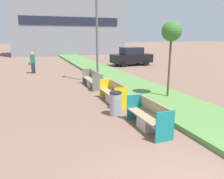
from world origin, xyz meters
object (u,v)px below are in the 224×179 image
object	(u,v)px
litter_bin	(115,104)
pedestrian_walking	(33,63)
bench_teal_frame	(149,119)
sapling_tree_near	(172,33)
bench_yellow_frame	(113,95)
bench_grey_frame	(93,81)
street_lamp_post	(97,18)
parked_car_distant	(131,56)

from	to	relation	value
litter_bin	pedestrian_walking	world-z (taller)	pedestrian_walking
bench_teal_frame	litter_bin	size ratio (longest dim) A/B	2.09
litter_bin	sapling_tree_near	world-z (taller)	sapling_tree_near
bench_yellow_frame	litter_bin	distance (m)	1.69
bench_grey_frame	street_lamp_post	size ratio (longest dim) A/B	0.32
litter_bin	parked_car_distant	size ratio (longest dim) A/B	0.22
bench_grey_frame	litter_bin	world-z (taller)	bench_grey_frame
pedestrian_walking	bench_grey_frame	bearing A→B (deg)	-63.74
street_lamp_post	pedestrian_walking	distance (m)	7.43
street_lamp_post	litter_bin	bearing A→B (deg)	-101.01
litter_bin	street_lamp_post	world-z (taller)	street_lamp_post
bench_yellow_frame	pedestrian_walking	bearing A→B (deg)	107.88
street_lamp_post	sapling_tree_near	bearing A→B (deg)	-67.68
bench_teal_frame	parked_car_distant	bearing A→B (deg)	65.97
bench_yellow_frame	bench_grey_frame	size ratio (longest dim) A/B	0.84
pedestrian_walking	parked_car_distant	size ratio (longest dim) A/B	0.41
bench_grey_frame	sapling_tree_near	bearing A→B (deg)	-56.39
bench_grey_frame	street_lamp_post	world-z (taller)	street_lamp_post
sapling_tree_near	pedestrian_walking	xyz separation A→B (m)	(-5.81, 10.41, -2.28)
bench_grey_frame	parked_car_distant	bearing A→B (deg)	50.96
bench_grey_frame	sapling_tree_near	world-z (taller)	sapling_tree_near
bench_grey_frame	bench_yellow_frame	bearing A→B (deg)	-90.07
litter_bin	sapling_tree_near	size ratio (longest dim) A/B	0.25
bench_yellow_frame	litter_bin	size ratio (longest dim) A/B	2.11
parked_car_distant	litter_bin	bearing A→B (deg)	-119.69
bench_teal_frame	street_lamp_post	world-z (taller)	street_lamp_post
litter_bin	pedestrian_walking	size ratio (longest dim) A/B	0.54
bench_teal_frame	bench_grey_frame	xyz separation A→B (m)	(0.00, 6.60, 0.01)
bench_teal_frame	bench_grey_frame	world-z (taller)	same
bench_grey_frame	parked_car_distant	xyz separation A→B (m)	(6.52, 8.04, 0.54)
sapling_tree_near	parked_car_distant	bearing A→B (deg)	71.91
bench_grey_frame	pedestrian_walking	xyz separation A→B (m)	(-3.20, 6.48, 0.51)
litter_bin	parked_car_distant	xyz separation A→B (m)	(7.07, 13.06, 0.44)
bench_teal_frame	pedestrian_walking	size ratio (longest dim) A/B	1.13
litter_bin	parked_car_distant	world-z (taller)	parked_car_distant
bench_teal_frame	litter_bin	xyz separation A→B (m)	(-0.55, 1.59, 0.11)
bench_teal_frame	litter_bin	bearing A→B (deg)	109.02
parked_car_distant	bench_grey_frame	bearing A→B (deg)	-130.28
litter_bin	bench_yellow_frame	bearing A→B (deg)	71.07
bench_yellow_frame	street_lamp_post	xyz separation A→B (m)	(0.61, 4.37, 3.69)
bench_teal_frame	pedestrian_walking	xyz separation A→B (m)	(-3.19, 13.08, 0.52)
bench_yellow_frame	parked_car_distant	world-z (taller)	parked_car_distant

